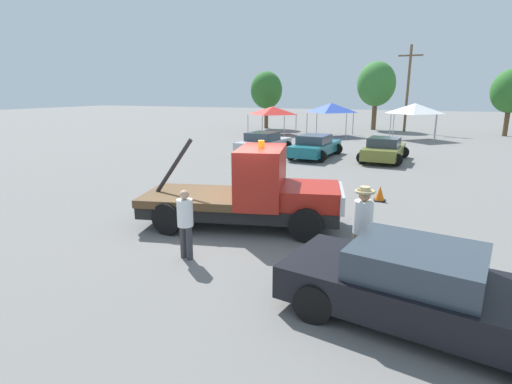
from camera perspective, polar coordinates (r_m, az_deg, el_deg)
name	(u,v)px	position (r m, az deg, el deg)	size (l,w,h in m)	color
ground_plane	(240,225)	(11.72, -2.26, -4.75)	(160.00, 160.00, 0.00)	slate
tow_truck	(252,194)	(11.38, -0.55, -0.24)	(6.02, 3.38, 2.51)	black
foreground_car	(426,289)	(7.30, 23.17, -12.58)	(5.09, 2.77, 1.34)	black
person_near_truck	(363,223)	(8.72, 15.02, -4.24)	(0.42, 0.42, 1.90)	#847051
person_at_hood	(185,220)	(9.30, -10.07, -3.90)	(0.36, 0.36, 1.64)	#38383D
parked_car_silver	(264,143)	(25.33, 1.11, 7.01)	(2.73, 4.67, 1.34)	#B7B7BC
parked_car_teal	(315,146)	(24.01, 8.44, 6.47)	(2.63, 4.89, 1.34)	#196670
parked_car_olive	(384,150)	(23.55, 17.82, 5.79)	(2.58, 4.43, 1.34)	olive
canopy_tent_red	(273,110)	(36.66, 2.40, 11.57)	(3.46, 3.46, 2.51)	#9E9EA3
canopy_tent_blue	(331,108)	(35.99, 10.70, 11.75)	(3.41, 3.41, 2.84)	#9E9EA3
canopy_tent_white	(415,108)	(35.14, 21.76, 11.02)	(3.38, 3.38, 2.89)	#9E9EA3
tree_left	(376,84)	(43.03, 16.81, 14.52)	(3.77, 3.77, 6.72)	brown
tree_center	(266,90)	(42.95, 1.50, 14.32)	(3.28, 3.28, 5.85)	brown
tree_right	(511,91)	(41.44, 32.64, 12.03)	(3.20, 3.20, 5.71)	brown
traffic_cone	(380,194)	(14.86, 17.27, -0.28)	(0.40, 0.40, 0.55)	black
utility_pole	(408,86)	(41.77, 20.89, 13.92)	(2.20, 0.24, 8.04)	brown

